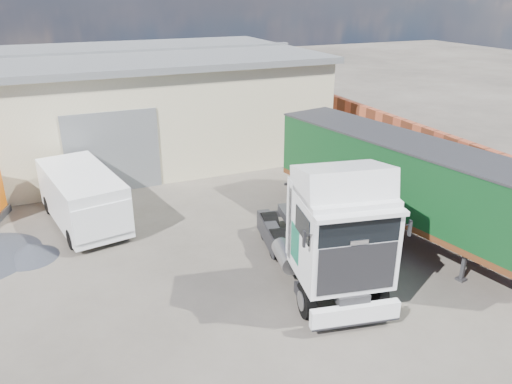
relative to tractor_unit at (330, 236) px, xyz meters
name	(u,v)px	position (x,y,z in m)	size (l,w,h in m)	color
ground	(242,299)	(-2.58, 0.48, -1.79)	(120.00, 120.00, 0.00)	black
warehouse	(11,112)	(-8.58, 16.48, 0.87)	(30.60, 12.60, 5.42)	beige
brick_boundary_wall	(422,153)	(8.92, 6.48, -0.54)	(0.35, 26.00, 2.50)	brown
tractor_unit	(330,236)	(0.00, 0.00, 0.00)	(3.54, 6.66, 4.26)	black
box_trailer	(398,177)	(4.19, 2.35, 0.39)	(4.28, 11.01, 3.58)	#2D2D30
panel_van	(84,199)	(-6.17, 7.35, -0.71)	(2.96, 5.41, 2.09)	black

